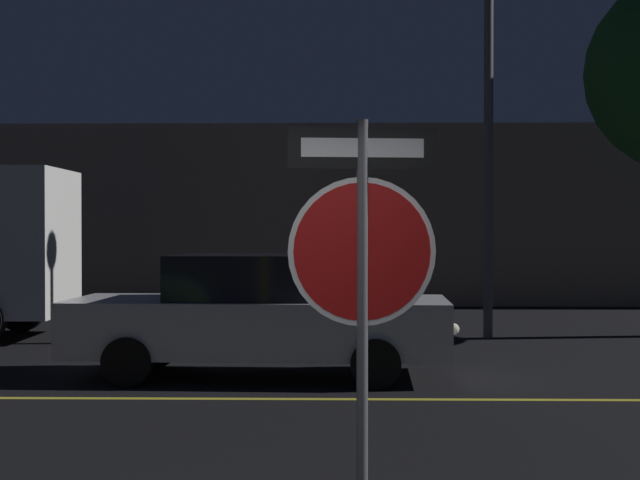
% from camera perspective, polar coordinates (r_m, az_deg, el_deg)
% --- Properties ---
extents(road_center_stripe, '(36.93, 0.12, 0.01)m').
position_cam_1_polar(road_center_stripe, '(10.02, -1.19, -10.14)').
color(road_center_stripe, gold).
rests_on(road_center_stripe, ground_plane).
extents(stop_sign, '(0.78, 0.11, 2.46)m').
position_cam_1_polar(stop_sign, '(4.66, 2.72, -1.32)').
color(stop_sign, '#4C4C51').
rests_on(stop_sign, ground_plane).
extents(passing_car_2, '(4.94, 1.97, 1.56)m').
position_cam_1_polar(passing_car_2, '(11.44, -4.07, -4.91)').
color(passing_car_2, silver).
rests_on(passing_car_2, ground_plane).
extents(street_lamp, '(0.55, 0.55, 6.52)m').
position_cam_1_polar(street_lamp, '(15.88, 10.74, 10.79)').
color(street_lamp, '#4C4C51').
rests_on(street_lamp, ground_plane).
extents(building_backdrop, '(27.22, 3.64, 4.46)m').
position_cam_1_polar(building_backdrop, '(23.55, 5.94, 1.55)').
color(building_backdrop, '#7A6B5B').
rests_on(building_backdrop, ground_plane).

